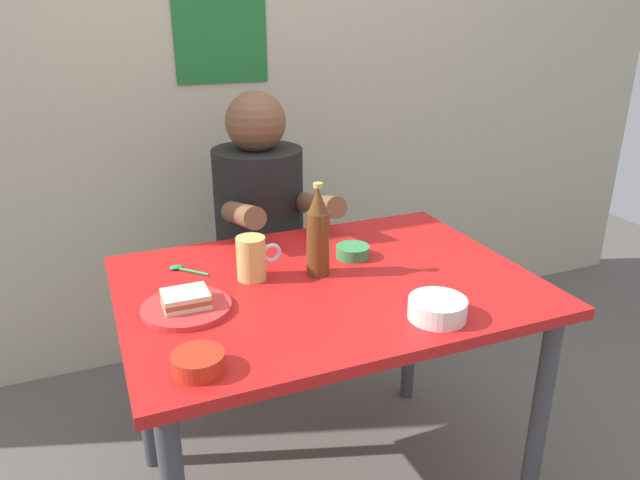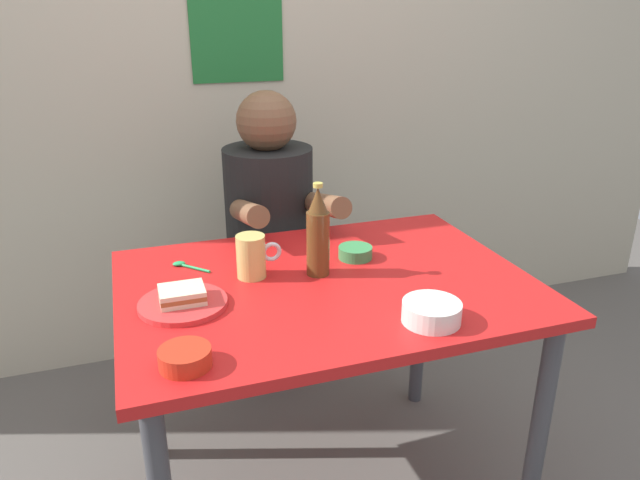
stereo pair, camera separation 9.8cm
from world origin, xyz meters
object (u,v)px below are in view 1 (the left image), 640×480
dining_table (327,311)px  person_seated (260,206)px  sandwich (186,299)px  stool (264,307)px  beer_mug (252,258)px  plate_orange (187,308)px  rice_bowl_white (437,307)px  beer_bottle (318,234)px

dining_table → person_seated: 0.63m
person_seated → sandwich: person_seated is taller
stool → beer_mug: bearing=-108.9°
plate_orange → sandwich: (0.00, -0.00, 0.02)m
dining_table → stool: (0.00, 0.63, -0.30)m
rice_bowl_white → person_seated: bearing=99.9°
beer_mug → beer_bottle: size_ratio=0.48×
person_seated → plate_orange: person_seated is taller
dining_table → stool: bearing=89.8°
person_seated → rice_bowl_white: (0.16, -0.91, 0.00)m
rice_bowl_white → beer_bottle: bearing=116.2°
stool → beer_mug: size_ratio=3.57×
dining_table → stool: size_ratio=2.44×
plate_orange → beer_bottle: 0.40m
dining_table → sandwich: bearing=-176.3°
stool → rice_bowl_white: size_ratio=3.21×
rice_bowl_white → plate_orange: bearing=154.1°
beer_bottle → dining_table: bearing=-83.4°
beer_mug → rice_bowl_white: size_ratio=0.90×
stool → sandwich: (-0.39, -0.66, 0.42)m
dining_table → person_seated: bearing=89.8°
dining_table → beer_bottle: bearing=96.6°
stool → rice_bowl_white: bearing=-80.2°
sandwich → beer_mug: 0.24m
person_seated → beer_mug: size_ratio=5.71×
sandwich → beer_bottle: beer_bottle is taller
stool → beer_bottle: beer_bottle is taller
sandwich → beer_mug: size_ratio=0.87×
dining_table → sandwich: 0.41m
plate_orange → beer_bottle: size_ratio=0.84×
beer_bottle → stool: bearing=89.2°
person_seated → sandwich: (-0.39, -0.64, 0.01)m
dining_table → beer_mug: (-0.18, 0.09, 0.15)m
dining_table → beer_mug: beer_mug is taller
stool → dining_table: bearing=-90.2°
sandwich → beer_bottle: size_ratio=0.42×
person_seated → beer_mug: bearing=-109.2°
person_seated → beer_mug: (-0.18, -0.53, 0.03)m
dining_table → beer_mug: size_ratio=8.73×
dining_table → rice_bowl_white: rice_bowl_white is taller
dining_table → stool: 0.70m
person_seated → rice_bowl_white: person_seated is taller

